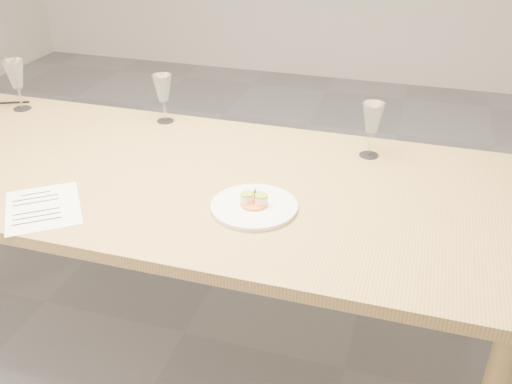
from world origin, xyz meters
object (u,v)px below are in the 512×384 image
(ballpoint_pen, at_px, (14,102))
(wine_glass_0, at_px, (15,75))
(dinner_plate, at_px, (254,206))
(recipe_sheet, at_px, (43,208))
(wine_glass_2, at_px, (373,120))
(wine_glass_1, at_px, (163,89))
(dining_table, at_px, (172,189))

(ballpoint_pen, height_order, wine_glass_0, wine_glass_0)
(dinner_plate, bearing_deg, recipe_sheet, -163.68)
(recipe_sheet, height_order, wine_glass_2, wine_glass_2)
(recipe_sheet, bearing_deg, dinner_plate, -20.47)
(dinner_plate, height_order, ballpoint_pen, dinner_plate)
(dinner_plate, distance_m, wine_glass_0, 1.34)
(ballpoint_pen, bearing_deg, wine_glass_2, -27.08)
(dinner_plate, relative_size, ballpoint_pen, 2.14)
(wine_glass_0, height_order, wine_glass_1, wine_glass_0)
(wine_glass_0, xyz_separation_m, wine_glass_2, (1.52, -0.03, -0.01))
(dinner_plate, bearing_deg, ballpoint_pen, 156.66)
(recipe_sheet, xyz_separation_m, wine_glass_2, (0.92, 0.67, 0.14))
(dining_table, relative_size, wine_glass_2, 11.82)
(dinner_plate, distance_m, wine_glass_1, 0.81)
(ballpoint_pen, bearing_deg, dining_table, -47.45)
(ballpoint_pen, bearing_deg, dinner_plate, -47.66)
(dinner_plate, bearing_deg, wine_glass_2, 59.15)
(dining_table, relative_size, ballpoint_pen, 19.10)
(dinner_plate, bearing_deg, dining_table, 156.11)
(dining_table, bearing_deg, wine_glass_0, 157.66)
(recipe_sheet, bearing_deg, ballpoint_pen, 95.24)
(wine_glass_0, bearing_deg, ballpoint_pen, 148.63)
(dining_table, height_order, wine_glass_2, wine_glass_2)
(dinner_plate, relative_size, wine_glass_0, 1.23)
(dining_table, height_order, wine_glass_1, wine_glass_1)
(dinner_plate, xyz_separation_m, ballpoint_pen, (-1.31, 0.57, -0.01))
(dining_table, distance_m, wine_glass_2, 0.75)
(ballpoint_pen, bearing_deg, wine_glass_0, -55.68)
(recipe_sheet, bearing_deg, wine_glass_0, 93.60)
(dining_table, relative_size, recipe_sheet, 6.77)
(dining_table, distance_m, wine_glass_0, 0.97)
(wine_glass_0, relative_size, wine_glass_1, 1.09)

